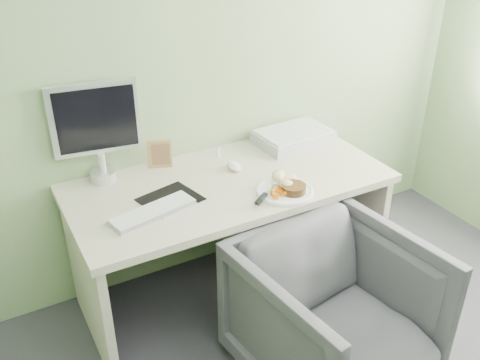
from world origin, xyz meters
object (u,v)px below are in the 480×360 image
plate (285,191)px  scanner (293,137)px  monitor (96,127)px  desk_chair (335,315)px  desk (229,211)px

plate → scanner: scanner is taller
monitor → plate: bearing=-29.1°
scanner → desk_chair: (-0.37, -0.93, -0.41)m
plate → desk_chair: 0.61m
desk_chair → monitor: bearing=117.2°
plate → monitor: (-0.73, 0.55, 0.28)m
plate → scanner: size_ratio=0.66×
desk → desk_chair: desk is taller
monitor → desk: bearing=-21.6°
scanner → desk: bearing=-161.6°
desk → plate: (0.18, -0.24, 0.19)m
desk → monitor: monitor is taller
plate → scanner: bearing=52.4°
desk → monitor: bearing=150.4°
desk → scanner: (0.53, 0.21, 0.22)m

